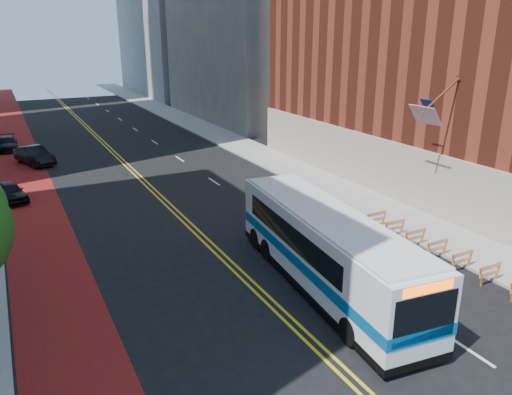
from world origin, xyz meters
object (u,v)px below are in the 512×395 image
object	(u,v)px
transit_bus	(325,248)
car_a	(9,192)
car_c	(7,144)
car_b	(34,156)

from	to	relation	value
transit_bus	car_a	distance (m)	23.11
transit_bus	car_a	xyz separation A→B (m)	(-12.15, 19.62, -1.21)
car_a	car_c	world-z (taller)	car_a
transit_bus	car_b	size ratio (longest dim) A/B	2.80
car_c	car_a	bearing A→B (deg)	-90.65
car_a	car_b	world-z (taller)	car_b
car_b	car_c	size ratio (longest dim) A/B	1.08
car_b	car_c	bearing A→B (deg)	83.74
transit_bus	car_b	world-z (taller)	transit_bus
transit_bus	car_c	world-z (taller)	transit_bus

